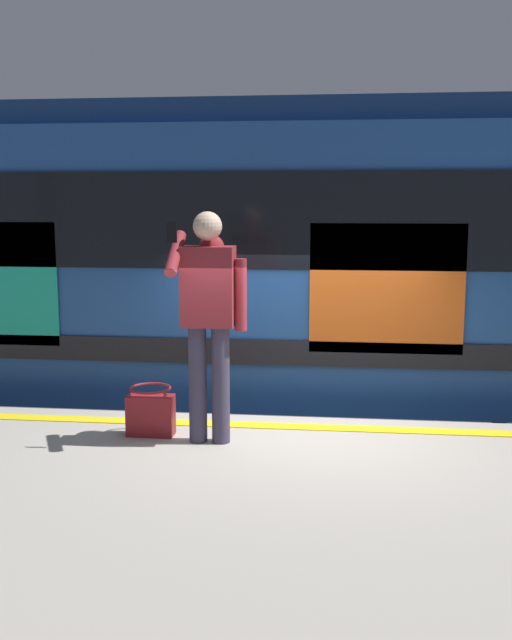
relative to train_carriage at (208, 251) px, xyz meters
The scene contains 8 objects.
ground_plane 3.38m from the train_carriage, 118.71° to the left, with size 25.18×25.18×0.00m, color #3D3D3F.
platform 4.93m from the train_carriage, 104.33° to the left, with size 16.79×4.72×1.13m, color #9E998E.
safety_line 2.92m from the train_carriage, 115.56° to the left, with size 16.45×0.16×0.01m, color yellow.
track_rail_near 2.70m from the train_carriage, 147.83° to the left, with size 21.83×0.08×0.16m, color slate.
track_rail_far 2.71m from the train_carriage, 147.35° to the right, with size 21.83×0.08×0.16m, color slate.
train_carriage is the anchor object (origin of this frame).
passenger 2.85m from the train_carriage, 100.17° to the left, with size 0.57×0.55×1.79m.
handbag 2.92m from the train_carriage, 90.06° to the left, with size 0.37×0.34×0.40m.
Camera 1 is at (-0.35, 6.16, 2.99)m, focal length 40.94 mm.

